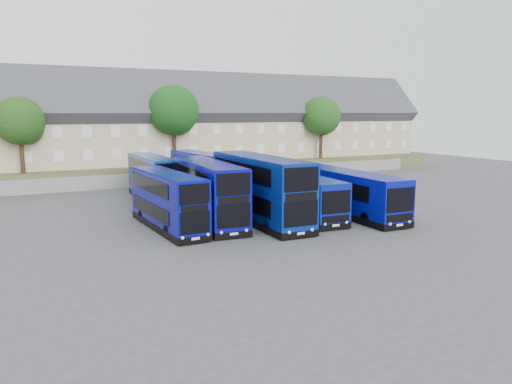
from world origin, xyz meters
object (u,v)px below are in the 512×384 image
object	(u,v)px
dd_front_left	(168,202)
tree_east	(322,118)
coach_east_a	(298,195)
tree_far	(328,115)
tree_west	(21,123)
dd_front_mid	(208,193)
tree_mid	(175,112)

from	to	relation	value
dd_front_left	tree_east	distance (m)	35.91
coach_east_a	tree_far	bearing A→B (deg)	56.97
tree_west	dd_front_mid	bearing A→B (deg)	-61.82
dd_front_left	coach_east_a	bearing A→B (deg)	-2.32
tree_far	dd_front_mid	bearing A→B (deg)	-137.38
tree_far	coach_east_a	bearing A→B (deg)	-128.87
tree_east	tree_far	world-z (taller)	tree_far
dd_front_left	tree_west	bearing A→B (deg)	107.92
tree_east	tree_far	bearing A→B (deg)	49.40
coach_east_a	tree_mid	bearing A→B (deg)	102.76
dd_front_left	tree_mid	bearing A→B (deg)	68.16
tree_west	tree_mid	xyz separation A→B (m)	(16.00, 0.50, 1.02)
tree_mid	tree_far	distance (m)	26.80
coach_east_a	dd_front_left	bearing A→B (deg)	-174.21
dd_front_left	tree_east	bearing A→B (deg)	35.78
dd_front_left	tree_mid	distance (m)	24.53
dd_front_left	tree_west	world-z (taller)	tree_west
dd_front_mid	coach_east_a	world-z (taller)	dd_front_mid
coach_east_a	tree_mid	world-z (taller)	tree_mid
dd_front_mid	tree_far	distance (m)	42.01
tree_west	tree_far	distance (m)	42.58
dd_front_left	tree_east	world-z (taller)	tree_east
tree_east	tree_far	xyz separation A→B (m)	(6.00, 7.00, 0.34)
tree_east	tree_far	distance (m)	9.23
dd_front_left	tree_east	size ratio (longest dim) A/B	1.23
dd_front_mid	tree_east	xyz separation A→B (m)	(24.64, 21.20, 5.19)
dd_front_mid	tree_east	distance (m)	32.92
tree_mid	tree_east	distance (m)	20.02
dd_front_mid	tree_east	bearing A→B (deg)	45.66
dd_front_left	tree_mid	xyz separation A→B (m)	(7.95, 22.38, 6.13)
dd_front_mid	coach_east_a	bearing A→B (deg)	-0.39
coach_east_a	tree_west	world-z (taller)	tree_west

